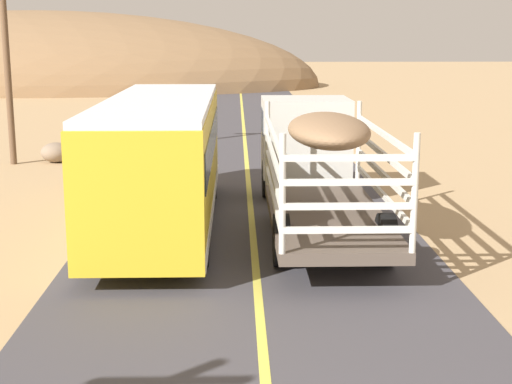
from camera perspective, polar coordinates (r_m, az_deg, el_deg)
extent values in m
cube|color=silver|center=(21.90, 3.76, 4.26)|extent=(2.50, 2.20, 2.20)
cube|color=#192333|center=(21.85, 3.78, 5.43)|extent=(2.53, 1.54, 0.70)
cube|color=brown|center=(16.83, 5.39, -1.96)|extent=(2.50, 6.40, 0.24)
cylinder|color=silver|center=(19.57, 0.89, 3.71)|extent=(0.12, 0.12, 2.20)
cylinder|color=silver|center=(19.82, 7.80, 3.70)|extent=(0.12, 0.12, 2.20)
cylinder|color=silver|center=(13.40, 2.02, -0.18)|extent=(0.12, 0.12, 2.20)
cylinder|color=silver|center=(13.75, 11.97, -0.12)|extent=(0.12, 0.12, 2.20)
cube|color=silver|center=(16.60, 1.27, -0.12)|extent=(0.08, 6.30, 0.12)
cube|color=silver|center=(16.89, 9.50, -0.07)|extent=(0.08, 6.30, 0.12)
cube|color=silver|center=(13.66, 7.00, -2.88)|extent=(2.40, 0.08, 0.12)
cube|color=silver|center=(16.51, 1.28, 1.38)|extent=(0.08, 6.30, 0.12)
cube|color=silver|center=(16.81, 9.55, 1.40)|extent=(0.08, 6.30, 0.12)
cube|color=silver|center=(13.55, 7.05, -1.08)|extent=(2.40, 0.08, 0.12)
cube|color=silver|center=(16.44, 1.29, 2.88)|extent=(0.08, 6.30, 0.12)
cube|color=silver|center=(16.73, 9.60, 2.88)|extent=(0.08, 6.30, 0.12)
cube|color=silver|center=(13.46, 7.10, 0.74)|extent=(2.40, 0.08, 0.12)
cube|color=silver|center=(16.37, 1.29, 4.40)|extent=(0.08, 6.30, 0.12)
cube|color=silver|center=(16.67, 9.66, 4.37)|extent=(0.08, 6.30, 0.12)
cube|color=silver|center=(13.38, 7.15, 2.59)|extent=(2.40, 0.08, 0.12)
ellipsoid|color=#8C6B4C|center=(16.47, 5.52, 4.71)|extent=(1.75, 3.84, 0.70)
cylinder|color=black|center=(22.03, 0.89, 1.04)|extent=(0.32, 1.10, 1.10)
cylinder|color=black|center=(22.23, 6.52, 1.06)|extent=(0.32, 1.10, 1.10)
cylinder|color=black|center=(15.54, 1.93, -3.67)|extent=(0.32, 1.10, 1.10)
cylinder|color=black|center=(15.82, 9.86, -3.56)|extent=(0.32, 1.10, 1.10)
cube|color=gold|center=(18.51, -7.20, 2.44)|extent=(2.50, 10.00, 2.70)
cube|color=white|center=(18.33, -7.32, 6.86)|extent=(2.45, 9.80, 0.16)
cube|color=#192333|center=(18.44, -7.24, 3.89)|extent=(2.54, 9.20, 0.80)
cube|color=silver|center=(18.73, -7.11, -1.03)|extent=(2.53, 9.80, 0.36)
cylinder|color=black|center=(22.03, -9.16, 0.75)|extent=(0.30, 1.00, 1.00)
cylinder|color=black|center=(21.84, -3.43, 0.79)|extent=(0.30, 1.00, 1.00)
cylinder|color=black|center=(15.78, -12.22, -3.88)|extent=(0.30, 1.00, 1.00)
cylinder|color=black|center=(15.52, -4.19, -3.90)|extent=(0.30, 1.00, 1.00)
cylinder|color=brown|center=(28.81, -18.50, 10.70)|extent=(0.24, 0.24, 8.81)
ellipsoid|color=#84705B|center=(29.12, -14.97, 2.93)|extent=(1.11, 1.13, 0.74)
ellipsoid|color=olive|center=(70.72, -16.17, 7.70)|extent=(50.53, 24.44, 13.39)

